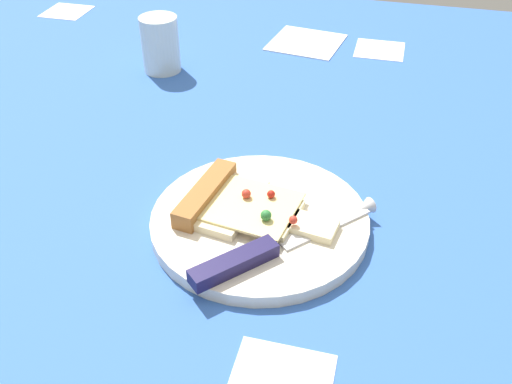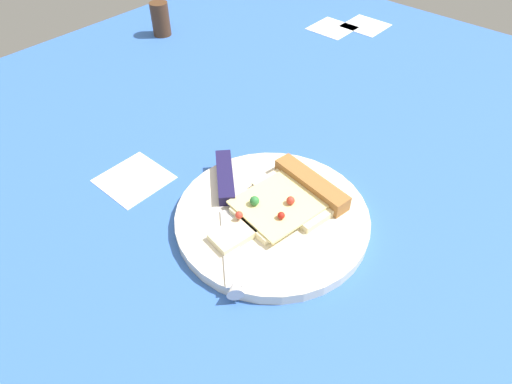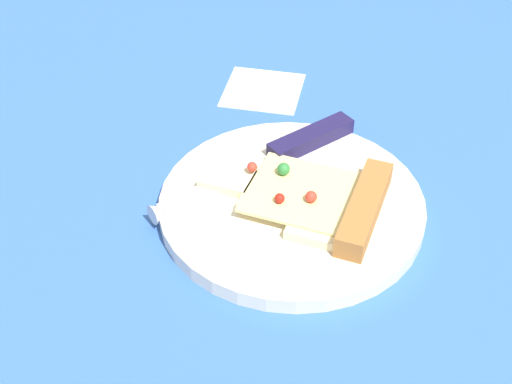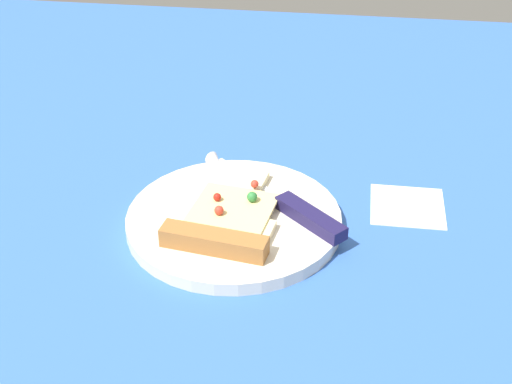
{
  "view_description": "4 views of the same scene",
  "coord_description": "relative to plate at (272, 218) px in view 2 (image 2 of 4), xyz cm",
  "views": [
    {
      "loc": [
        -55.37,
        -14.33,
        44.17
      ],
      "look_at": [
        -2.87,
        -0.89,
        3.04
      ],
      "focal_mm": 40.38,
      "sensor_mm": 36.0,
      "label": 1
    },
    {
      "loc": [
        19.69,
        -33.42,
        43.84
      ],
      "look_at": [
        -8.41,
        -1.72,
        3.38
      ],
      "focal_mm": 31.32,
      "sensor_mm": 36.0,
      "label": 2
    },
    {
      "loc": [
        44.8,
        5.02,
        46.19
      ],
      "look_at": [
        -3.02,
        -4.98,
        3.96
      ],
      "focal_mm": 49.6,
      "sensor_mm": 36.0,
      "label": 3
    },
    {
      "loc": [
        -17.71,
        68.29,
        51.1
      ],
      "look_at": [
        -7.52,
        -5.38,
        2.81
      ],
      "focal_mm": 51.74,
      "sensor_mm": 36.0,
      "label": 4
    }
  ],
  "objects": [
    {
      "name": "pizza_slice",
      "position": [
        0.39,
        2.56,
        1.59
      ],
      "size": [
        12.48,
        18.39,
        2.55
      ],
      "rotation": [
        0.0,
        0.0,
        2.99
      ],
      "color": "beige",
      "rests_on": "plate"
    },
    {
      "name": "pepper_shaker",
      "position": [
        -55.39,
        27.51,
        2.75
      ],
      "size": [
        3.98,
        3.98,
        7.1
      ],
      "primitive_type": "cylinder",
      "color": "#4C2D19",
      "rests_on": "ground_plane"
    },
    {
      "name": "plate",
      "position": [
        0.0,
        0.0,
        0.0
      ],
      "size": [
        25.41,
        25.41,
        1.6
      ],
      "primitive_type": "cylinder",
      "color": "silver",
      "rests_on": "ground_plane"
    },
    {
      "name": "ground_plane",
      "position": [
        5.36,
        2.01,
        -2.3
      ],
      "size": [
        154.71,
        154.71,
        3.0
      ],
      "color": "#3360B7",
      "rests_on": "ground"
    },
    {
      "name": "knife",
      "position": [
        -5.64,
        -2.6,
        1.4
      ],
      "size": [
        19.19,
        17.68,
        2.45
      ],
      "rotation": [
        0.0,
        0.0,
        3.98
      ],
      "color": "silver",
      "rests_on": "plate"
    }
  ]
}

